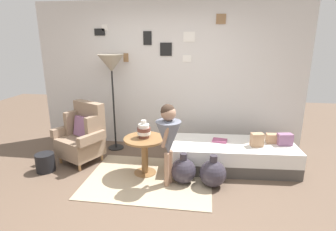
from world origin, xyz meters
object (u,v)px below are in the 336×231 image
(side_table, at_px, (145,148))
(daybed, at_px, (232,155))
(demijohn_far, at_px, (213,173))
(book_on_daybed, at_px, (220,140))
(magazine_basket, at_px, (45,162))
(person_child, at_px, (168,135))
(demijohn_near, at_px, (183,171))
(armchair, at_px, (83,135))
(floor_lamp, at_px, (111,67))
(vase_striped, at_px, (144,131))

(side_table, bearing_deg, daybed, 17.51)
(demijohn_far, bearing_deg, book_on_daybed, 81.09)
(demijohn_far, xyz_separation_m, magazine_basket, (-2.53, 0.07, -0.05))
(person_child, xyz_separation_m, demijohn_near, (0.20, 0.09, -0.56))
(armchair, distance_m, book_on_daybed, 2.21)
(demijohn_near, bearing_deg, book_on_daybed, 51.19)
(daybed, bearing_deg, armchair, -177.33)
(floor_lamp, xyz_separation_m, demijohn_far, (1.76, -1.09, -1.31))
(armchair, relative_size, person_child, 0.84)
(daybed, xyz_separation_m, demijohn_far, (-0.31, -0.63, -0.01))
(floor_lamp, xyz_separation_m, person_child, (1.15, -1.15, -0.76))
(armchair, bearing_deg, daybed, 2.67)
(armchair, relative_size, demijohn_far, 2.14)
(vase_striped, xyz_separation_m, magazine_basket, (-1.52, -0.16, -0.54))
(floor_lamp, height_order, book_on_daybed, floor_lamp)
(side_table, xyz_separation_m, magazine_basket, (-1.53, -0.14, -0.27))
(book_on_daybed, height_order, demijohn_near, demijohn_near)
(book_on_daybed, xyz_separation_m, magazine_basket, (-2.63, -0.60, -0.28))
(floor_lamp, height_order, demijohn_near, floor_lamp)
(side_table, bearing_deg, book_on_daybed, 22.45)
(person_child, xyz_separation_m, demijohn_far, (0.61, 0.06, -0.55))
(demijohn_far, bearing_deg, vase_striped, 167.14)
(person_child, distance_m, book_on_daybed, 1.07)
(daybed, relative_size, vase_striped, 7.41)
(armchair, relative_size, magazine_basket, 3.46)
(floor_lamp, height_order, demijohn_far, floor_lamp)
(floor_lamp, bearing_deg, side_table, -49.14)
(armchair, distance_m, magazine_basket, 0.68)
(daybed, height_order, demijohn_near, demijohn_near)
(side_table, bearing_deg, magazine_basket, -174.59)
(book_on_daybed, relative_size, magazine_basket, 0.79)
(armchair, xyz_separation_m, magazine_basket, (-0.43, -0.44, -0.30))
(daybed, relative_size, side_table, 3.23)
(vase_striped, xyz_separation_m, floor_lamp, (-0.75, 0.86, 0.82))
(magazine_basket, bearing_deg, floor_lamp, 53.05)
(floor_lamp, bearing_deg, armchair, -120.65)
(person_child, height_order, magazine_basket, person_child)
(magazine_basket, bearing_deg, demijohn_far, -1.55)
(vase_striped, distance_m, demijohn_far, 1.14)
(daybed, relative_size, person_child, 1.69)
(vase_striped, height_order, demijohn_near, vase_striped)
(side_table, distance_m, demijohn_near, 0.66)
(armchair, relative_size, floor_lamp, 0.57)
(daybed, xyz_separation_m, person_child, (-0.91, -0.69, 0.54))
(daybed, height_order, magazine_basket, daybed)
(book_on_daybed, bearing_deg, magazine_basket, -167.13)
(book_on_daybed, bearing_deg, armchair, -175.93)
(daybed, bearing_deg, demijohn_far, -116.04)
(floor_lamp, bearing_deg, demijohn_near, -38.06)
(demijohn_far, bearing_deg, daybed, 63.96)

